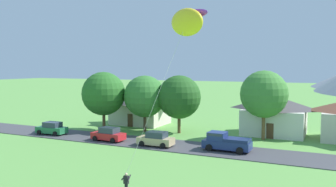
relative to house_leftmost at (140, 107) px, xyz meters
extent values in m
cube|color=#424247|center=(16.55, -12.32, -2.69)|extent=(160.00, 6.16, 0.08)
cube|color=beige|center=(0.00, 0.00, -1.03)|extent=(8.15, 6.24, 3.40)
pyramid|color=#474247|center=(0.00, 0.00, 1.61)|extent=(8.80, 6.74, 1.87)
cube|color=brown|center=(0.00, -3.14, -1.73)|extent=(0.90, 0.06, 2.00)
cube|color=silver|center=(21.01, -0.20, -1.00)|extent=(8.08, 6.16, 3.46)
pyramid|color=#474247|center=(21.01, -0.20, 1.68)|extent=(8.72, 6.66, 1.90)
cube|color=brown|center=(21.01, -3.31, -1.73)|extent=(0.90, 0.06, 2.00)
cylinder|color=brown|center=(20.34, -4.24, -0.95)|extent=(0.44, 0.44, 3.57)
sphere|color=#3D7F33|center=(20.34, -4.24, 3.08)|extent=(5.98, 5.98, 5.98)
cylinder|color=brown|center=(-1.80, -7.44, -1.23)|extent=(0.44, 0.44, 3.01)
sphere|color=#286623|center=(-1.80, -7.44, 2.64)|extent=(6.29, 6.29, 6.29)
cylinder|color=brown|center=(8.86, -4.62, -1.34)|extent=(0.44, 0.44, 2.79)
sphere|color=#23561E|center=(8.86, -4.62, 2.32)|extent=(6.05, 6.05, 6.05)
cylinder|color=#4C3823|center=(3.98, -5.64, -1.32)|extent=(0.44, 0.44, 2.82)
sphere|color=#33752D|center=(3.98, -5.64, 2.31)|extent=(5.94, 5.94, 5.94)
cube|color=red|center=(3.11, -13.45, -2.05)|extent=(4.28, 1.99, 0.80)
cube|color=#2D3847|center=(3.26, -13.46, -1.31)|extent=(2.27, 1.68, 0.68)
cylinder|color=black|center=(1.72, -14.30, -2.33)|extent=(0.65, 0.27, 0.64)
cylinder|color=black|center=(1.80, -12.47, -2.33)|extent=(0.65, 0.27, 0.64)
cylinder|color=black|center=(4.41, -14.43, -2.33)|extent=(0.65, 0.27, 0.64)
cylinder|color=black|center=(4.50, -12.59, -2.33)|extent=(0.65, 0.27, 0.64)
cube|color=#237042|center=(-6.33, -13.19, -2.05)|extent=(4.28, 1.98, 0.80)
cube|color=#2D3847|center=(-6.18, -13.19, -1.31)|extent=(2.27, 1.68, 0.68)
cylinder|color=black|center=(-7.64, -14.17, -2.33)|extent=(0.65, 0.27, 0.64)
cylinder|color=black|center=(-7.72, -12.34, -2.33)|extent=(0.65, 0.27, 0.64)
cylinder|color=black|center=(-4.94, -14.05, -2.33)|extent=(0.65, 0.27, 0.64)
cylinder|color=black|center=(-5.02, -12.22, -2.33)|extent=(0.65, 0.27, 0.64)
cube|color=tan|center=(9.77, -13.53, -2.05)|extent=(4.22, 1.85, 0.80)
cube|color=#2D3847|center=(9.92, -13.53, -1.31)|extent=(2.22, 1.61, 0.68)
cylinder|color=black|center=(8.43, -14.47, -2.33)|extent=(0.64, 0.25, 0.64)
cylinder|color=black|center=(8.41, -12.63, -2.33)|extent=(0.64, 0.25, 0.64)
cylinder|color=black|center=(11.13, -14.43, -2.33)|extent=(0.64, 0.25, 0.64)
cylinder|color=black|center=(11.11, -12.59, -2.33)|extent=(0.64, 0.25, 0.64)
cube|color=navy|center=(17.93, -12.34, -1.98)|extent=(5.23, 2.07, 0.84)
cube|color=navy|center=(16.83, -12.33, -1.11)|extent=(1.92, 1.86, 0.90)
cube|color=#2D3847|center=(16.83, -12.33, -0.84)|extent=(1.64, 1.90, 0.28)
cube|color=navy|center=(19.08, -12.36, -1.38)|extent=(2.73, 1.99, 0.36)
cylinder|color=black|center=(16.22, -13.34, -2.27)|extent=(0.76, 0.29, 0.76)
cylinder|color=black|center=(16.24, -11.30, -2.27)|extent=(0.76, 0.29, 0.76)
cylinder|color=black|center=(19.62, -13.38, -2.27)|extent=(0.76, 0.29, 0.76)
cylinder|color=black|center=(19.64, -11.34, -2.27)|extent=(0.76, 0.29, 0.76)
cube|color=black|center=(15.13, -28.56, -1.56)|extent=(0.36, 0.22, 0.58)
sphere|color=beige|center=(15.13, -28.56, -1.16)|extent=(0.21, 0.21, 0.21)
cylinder|color=black|center=(14.91, -28.50, -1.42)|extent=(0.18, 0.55, 0.37)
cylinder|color=black|center=(15.35, -28.50, -1.42)|extent=(0.18, 0.55, 0.37)
ellipsoid|color=yellow|center=(18.16, -24.62, 9.91)|extent=(3.81, 3.01, 2.29)
ellipsoid|color=purple|center=(18.40, -24.18, 10.54)|extent=(3.37, 2.12, 0.79)
cylinder|color=silver|center=(16.64, -26.59, 4.36)|extent=(3.06, 3.96, 11.10)
camera|label=1|loc=(28.67, -50.15, 6.60)|focal=38.46mm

